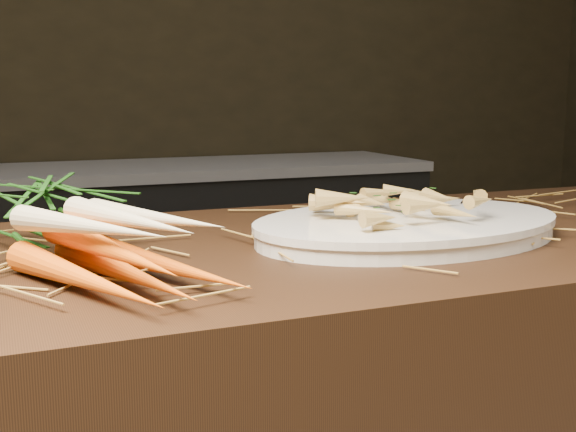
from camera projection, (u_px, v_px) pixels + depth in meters
name	position (u px, v px, depth m)	size (l,w,h in m)	color
back_counter	(206.00, 262.00, 3.04)	(1.82, 0.62, 0.84)	black
straw_bedding	(346.00, 232.00, 1.13)	(1.40, 0.60, 0.02)	#A06929
root_veg_bunch	(61.00, 225.00, 0.95)	(0.35, 0.59, 0.11)	#D9550A
serving_platter	(409.00, 229.00, 1.13)	(0.51, 0.34, 0.03)	white
roasted_veg_heap	(410.00, 203.00, 1.12)	(0.25, 0.18, 0.06)	#A57D3E
serving_fork	(506.00, 212.00, 1.19)	(0.02, 0.19, 0.00)	silver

